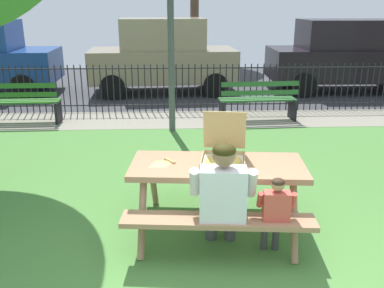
% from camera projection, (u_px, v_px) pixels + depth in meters
% --- Properties ---
extents(ground, '(28.00, 10.50, 0.02)m').
position_uv_depth(ground, '(218.00, 229.00, 4.59)').
color(ground, '#4E843C').
extents(cobblestone_walkway, '(28.00, 1.40, 0.01)m').
position_uv_depth(cobblestone_walkway, '(196.00, 119.00, 8.90)').
color(cobblestone_walkway, gray).
extents(street_asphalt, '(28.00, 6.96, 0.01)m').
position_uv_depth(street_asphalt, '(189.00, 84.00, 12.86)').
color(street_asphalt, '#38383D').
extents(picnic_table_foreground, '(1.92, 1.62, 0.79)m').
position_uv_depth(picnic_table_foreground, '(217.00, 179.00, 4.37)').
color(picnic_table_foreground, '#A47957').
rests_on(picnic_table_foreground, ground).
extents(pizza_box_open, '(0.53, 0.59, 0.50)m').
position_uv_depth(pizza_box_open, '(224.00, 152.00, 4.39)').
color(pizza_box_open, tan).
rests_on(pizza_box_open, picnic_table_foreground).
extents(pizza_slice_on_table, '(0.29, 0.27, 0.02)m').
position_uv_depth(pizza_slice_on_table, '(163.00, 163.00, 4.33)').
color(pizza_slice_on_table, '#EECA69').
rests_on(pizza_slice_on_table, picnic_table_foreground).
extents(adult_at_table, '(0.63, 0.61, 1.19)m').
position_uv_depth(adult_at_table, '(223.00, 195.00, 3.88)').
color(adult_at_table, '#4A4A4A').
rests_on(adult_at_table, ground).
extents(child_at_table, '(0.36, 0.35, 0.87)m').
position_uv_depth(child_at_table, '(275.00, 210.00, 3.87)').
color(child_at_table, '#414141').
rests_on(child_at_table, ground).
extents(iron_fence_streetside, '(20.87, 0.03, 1.07)m').
position_uv_depth(iron_fence_streetside, '(195.00, 88.00, 9.38)').
color(iron_fence_streetside, black).
rests_on(iron_fence_streetside, ground).
extents(park_bench_left, '(1.61, 0.50, 0.85)m').
position_uv_depth(park_bench_left, '(19.00, 103.00, 8.49)').
color(park_bench_left, '#2D6824').
rests_on(park_bench_left, ground).
extents(park_bench_center, '(1.62, 0.56, 0.85)m').
position_uv_depth(park_bench_center, '(258.00, 101.00, 8.68)').
color(park_bench_center, '#2E622E').
rests_on(park_bench_center, ground).
extents(parked_car_left, '(3.99, 2.02, 1.98)m').
position_uv_depth(parked_car_left, '(163.00, 55.00, 11.29)').
color(parked_car_left, '#9D896C').
rests_on(parked_car_left, ground).
extents(parked_car_center, '(4.42, 1.95, 1.94)m').
position_uv_depth(parked_car_center, '(350.00, 55.00, 11.50)').
color(parked_car_center, black).
rests_on(parked_car_center, ground).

